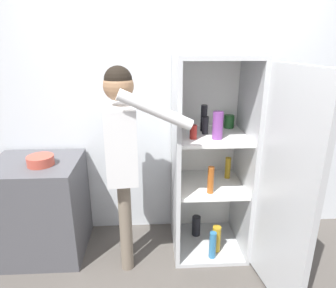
% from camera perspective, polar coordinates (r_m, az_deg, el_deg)
% --- Properties ---
extents(wall_back, '(7.00, 0.06, 2.55)m').
position_cam_1_polar(wall_back, '(2.85, 1.28, 7.22)').
color(wall_back, silver).
rests_on(wall_back, ground_plane).
extents(refrigerator, '(0.79, 1.29, 1.76)m').
position_cam_1_polar(refrigerator, '(2.58, 10.42, -3.71)').
color(refrigerator, '#B7BABC').
rests_on(refrigerator, ground_plane).
extents(person, '(0.67, 0.54, 1.69)m').
position_cam_1_polar(person, '(2.35, -8.61, -0.27)').
color(person, '#726656').
rests_on(person, ground_plane).
extents(counter, '(0.75, 0.64, 0.88)m').
position_cam_1_polar(counter, '(2.97, -23.20, -11.12)').
color(counter, '#4C4C51').
rests_on(counter, ground_plane).
extents(bowl, '(0.22, 0.22, 0.08)m').
position_cam_1_polar(bowl, '(2.69, -23.11, -2.91)').
color(bowl, '#B24738').
rests_on(bowl, counter).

